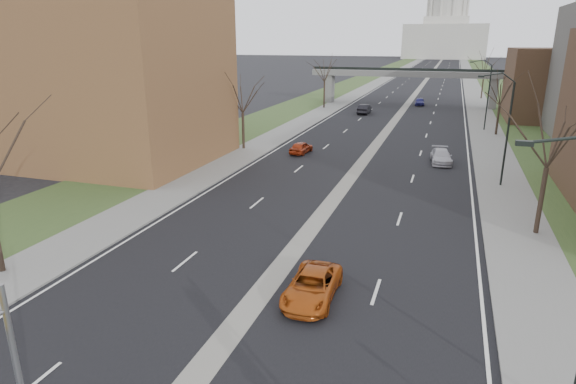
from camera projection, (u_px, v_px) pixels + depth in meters
The scene contains 23 objects.
road_surface at pixel (428, 77), 148.40m from camera, with size 20.00×600.00×0.01m, color black.
median_strip at pixel (428, 78), 148.40m from camera, with size 1.20×600.00×0.02m, color gray.
sidewalk_right at pixel (469, 78), 144.74m from camera, with size 4.00×600.00×0.12m, color gray.
sidewalk_left at pixel (389, 76), 152.03m from camera, with size 4.00×600.00×0.12m, color gray.
grass_verge_right at pixel (491, 79), 142.92m from camera, with size 8.00×600.00×0.10m, color #304720.
grass_verge_left at pixel (370, 76), 153.85m from camera, with size 8.00×600.00×0.10m, color #304720.
apartment_building at pixel (77, 41), 44.55m from camera, with size 25.00×16.00×22.00m, color brown.
commercial_block_far at pixel (561, 85), 67.92m from camera, with size 14.00×14.00×10.00m, color #503825.
pedestrian_bridge at pixel (408, 78), 83.69m from camera, with size 34.00×3.00×6.45m.
capitol at pixel (446, 27), 296.38m from camera, with size 48.00×42.00×55.75m.
streetlight_mid at pixel (501, 98), 36.34m from camera, with size 2.61×0.20×8.70m.
streetlight_far at pixel (484, 75), 59.84m from camera, with size 2.61×0.20×8.70m.
tree_left_b at pixel (242, 90), 49.27m from camera, with size 6.75×6.75×8.81m.
tree_left_c at pixel (325, 66), 79.74m from camera, with size 7.65×7.65×9.99m.
tree_right_a at pixel (554, 124), 26.79m from camera, with size 7.20×7.20×9.40m.
tree_right_b at pixel (502, 87), 56.86m from camera, with size 6.30×6.30×8.22m.
tree_right_c at pixel (485, 62), 92.63m from camera, with size 7.65×7.65×9.99m.
signal_pole_median at pixel (1, 358), 11.18m from camera, with size 0.67×0.96×5.81m.
car_left_near at pixel (301, 147), 49.15m from camera, with size 1.46×3.63×1.24m, color #A43012.
car_left_far at pixel (364, 109), 75.51m from camera, with size 1.55×4.46×1.47m, color black.
car_right_near at pixel (312, 286), 21.47m from camera, with size 2.06×4.47×1.24m, color #AA4912.
car_right_mid at pixel (441, 156), 45.25m from camera, with size 1.80×4.44×1.29m, color #B0AEB6.
car_right_far at pixel (420, 101), 85.30m from camera, with size 1.58×3.93×1.34m, color navy.
Camera 1 is at (7.44, -8.02, 11.12)m, focal length 30.00 mm.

